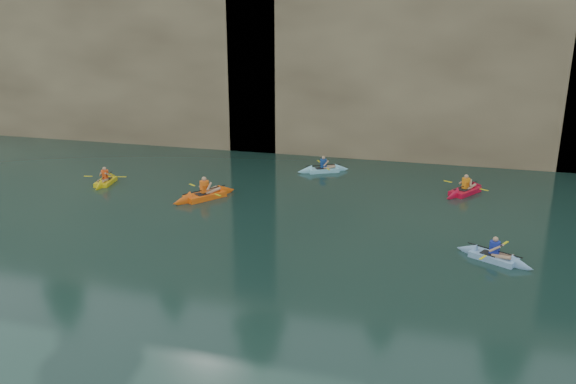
# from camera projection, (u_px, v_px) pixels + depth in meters

# --- Properties ---
(ground) EXTENTS (160.00, 160.00, 0.00)m
(ground) POSITION_uv_depth(u_px,v_px,m) (290.00, 371.00, 13.24)
(ground) COLOR black
(ground) RESTS_ON ground
(cliff) EXTENTS (70.00, 16.00, 12.00)m
(cliff) POSITION_uv_depth(u_px,v_px,m) (407.00, 49.00, 39.04)
(cliff) COLOR tan
(cliff) RESTS_ON ground
(cliff_slab_west) EXTENTS (26.00, 2.40, 10.56)m
(cliff_slab_west) POSITION_uv_depth(u_px,v_px,m) (96.00, 61.00, 37.72)
(cliff_slab_west) COLOR #9D855F
(cliff_slab_west) RESTS_ON ground
(cliff_slab_center) EXTENTS (24.00, 2.40, 11.40)m
(cliff_slab_center) POSITION_uv_depth(u_px,v_px,m) (432.00, 61.00, 31.80)
(cliff_slab_center) COLOR #9D855F
(cliff_slab_center) RESTS_ON ground
(sea_cave_west) EXTENTS (4.50, 1.00, 4.00)m
(sea_cave_west) POSITION_uv_depth(u_px,v_px,m) (121.00, 112.00, 37.56)
(sea_cave_west) COLOR black
(sea_cave_west) RESTS_ON ground
(sea_cave_center) EXTENTS (3.50, 1.00, 3.20)m
(sea_cave_center) POSITION_uv_depth(u_px,v_px,m) (325.00, 129.00, 33.99)
(sea_cave_center) COLOR black
(sea_cave_center) RESTS_ON ground
(kayaker_orange) EXTENTS (2.49, 3.30, 1.30)m
(kayaker_orange) POSITION_uv_depth(u_px,v_px,m) (205.00, 195.00, 25.94)
(kayaker_orange) COLOR #F95A0F
(kayaker_orange) RESTS_ON ground
(kayaker_ltblue_near) EXTENTS (2.73, 1.95, 1.08)m
(kayaker_ltblue_near) POSITION_uv_depth(u_px,v_px,m) (494.00, 257.00, 19.27)
(kayaker_ltblue_near) COLOR #7CA4D0
(kayaker_ltblue_near) RESTS_ON ground
(kayaker_red_far) EXTENTS (2.25, 3.09, 1.17)m
(kayaker_red_far) POSITION_uv_depth(u_px,v_px,m) (465.00, 191.00, 26.70)
(kayaker_red_far) COLOR red
(kayaker_red_far) RESTS_ON ground
(kayaker_yellow) EXTENTS (2.14, 2.74, 1.09)m
(kayaker_yellow) POSITION_uv_depth(u_px,v_px,m) (106.00, 181.00, 28.30)
(kayaker_yellow) COLOR yellow
(kayaker_yellow) RESTS_ON ground
(kayaker_ltblue_mid) EXTENTS (2.86, 2.01, 1.10)m
(kayaker_ltblue_mid) POSITION_uv_depth(u_px,v_px,m) (323.00, 169.00, 30.50)
(kayaker_ltblue_mid) COLOR #8AD3E8
(kayaker_ltblue_mid) RESTS_ON ground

